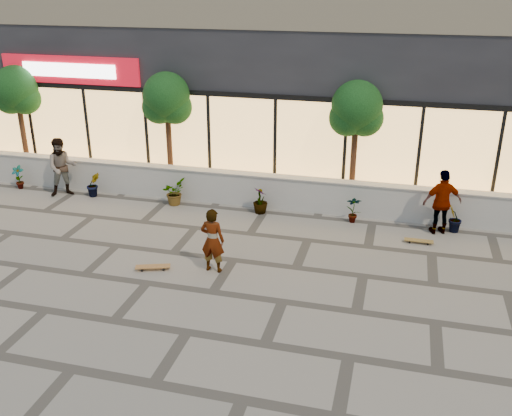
% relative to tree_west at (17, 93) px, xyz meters
% --- Properties ---
extents(ground, '(80.00, 80.00, 0.00)m').
position_rel_tree_west_xyz_m(ground, '(9.00, -7.70, -2.99)').
color(ground, gray).
rests_on(ground, ground).
extents(planter_wall, '(22.00, 0.42, 1.04)m').
position_rel_tree_west_xyz_m(planter_wall, '(9.00, -0.70, -2.46)').
color(planter_wall, '#BBB9B1').
rests_on(planter_wall, ground).
extents(retail_building, '(24.00, 9.17, 8.50)m').
position_rel_tree_west_xyz_m(retail_building, '(9.00, 4.79, 1.26)').
color(retail_building, '#222227').
rests_on(retail_building, ground).
extents(shrub_a, '(0.43, 0.29, 0.81)m').
position_rel_tree_west_xyz_m(shrub_a, '(0.50, -1.25, -2.58)').
color(shrub_a, black).
rests_on(shrub_a, ground).
extents(shrub_b, '(0.57, 0.57, 0.81)m').
position_rel_tree_west_xyz_m(shrub_b, '(3.30, -1.25, -2.58)').
color(shrub_b, black).
rests_on(shrub_b, ground).
extents(shrub_c, '(0.68, 0.77, 0.81)m').
position_rel_tree_west_xyz_m(shrub_c, '(6.10, -1.25, -2.58)').
color(shrub_c, black).
rests_on(shrub_c, ground).
extents(shrub_d, '(0.64, 0.64, 0.81)m').
position_rel_tree_west_xyz_m(shrub_d, '(8.90, -1.25, -2.58)').
color(shrub_d, black).
rests_on(shrub_d, ground).
extents(shrub_e, '(0.46, 0.35, 0.81)m').
position_rel_tree_west_xyz_m(shrub_e, '(11.70, -1.25, -2.58)').
color(shrub_e, black).
rests_on(shrub_e, ground).
extents(shrub_f, '(0.55, 0.57, 0.81)m').
position_rel_tree_west_xyz_m(shrub_f, '(14.50, -1.25, -2.58)').
color(shrub_f, black).
rests_on(shrub_f, ground).
extents(tree_west, '(1.60, 1.50, 3.92)m').
position_rel_tree_west_xyz_m(tree_west, '(0.00, 0.00, 0.00)').
color(tree_west, '#3E2416').
rests_on(tree_west, ground).
extents(tree_midwest, '(1.60, 1.50, 3.92)m').
position_rel_tree_west_xyz_m(tree_midwest, '(5.50, 0.00, 0.00)').
color(tree_midwest, '#3E2416').
rests_on(tree_midwest, ground).
extents(tree_mideast, '(1.60, 1.50, 3.92)m').
position_rel_tree_west_xyz_m(tree_mideast, '(11.50, 0.00, 0.00)').
color(tree_mideast, '#3E2416').
rests_on(tree_mideast, ground).
extents(skater_center, '(0.61, 0.42, 1.63)m').
position_rel_tree_west_xyz_m(skater_center, '(8.69, -5.08, -2.17)').
color(skater_center, silver).
rests_on(skater_center, ground).
extents(skater_left, '(1.18, 1.12, 1.92)m').
position_rel_tree_west_xyz_m(skater_left, '(2.33, -1.40, -2.02)').
color(skater_left, '#967B60').
rests_on(skater_left, ground).
extents(skater_right_near, '(1.18, 0.80, 1.85)m').
position_rel_tree_west_xyz_m(skater_right_near, '(14.11, -1.40, -2.06)').
color(skater_right_near, silver).
rests_on(skater_right_near, ground).
extents(skateboard_center, '(0.87, 0.49, 0.10)m').
position_rel_tree_west_xyz_m(skateboard_center, '(7.24, -5.43, -2.90)').
color(skateboard_center, brown).
rests_on(skateboard_center, ground).
extents(skateboard_right_near, '(0.77, 0.20, 0.09)m').
position_rel_tree_west_xyz_m(skateboard_right_near, '(13.57, -2.23, -2.91)').
color(skateboard_right_near, brown).
rests_on(skateboard_right_near, ground).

